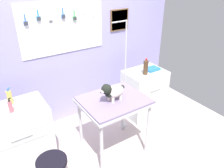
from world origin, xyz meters
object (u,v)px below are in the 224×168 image
Objects in this scene: cabinet_right at (144,93)px; soda_bottle at (146,67)px; dog at (112,91)px; pump_bottle_white at (10,107)px; stool at (52,167)px; grooming_arm at (124,82)px; counter_left at (19,137)px; grooming_table at (114,105)px.

soda_bottle is (-0.07, -0.07, 0.55)m from cabinet_right.
dog reaches higher than pump_bottle_white.
cabinet_right is 3.06× the size of soda_bottle.
soda_bottle reaches higher than stool.
grooming_arm is at bearing 39.44° from dog.
pump_bottle_white is at bearing -178.24° from cabinet_right.
dog is at bearing -153.14° from cabinet_right.
grooming_arm is 4.74× the size of dog.
grooming_arm is 2.03× the size of counter_left.
pump_bottle_white is at bearing 179.79° from soda_bottle.
counter_left is 0.76m from stool.
counter_left is at bearing 157.66° from grooming_table.
grooming_arm reaches higher than soda_bottle.
cabinet_right is at bearing 26.56° from grooming_table.
dog is 1.05m from soda_bottle.
pump_bottle_white is at bearing 178.40° from grooming_arm.
cabinet_right is 4.34× the size of pump_bottle_white.
grooming_table is 0.24m from dog.
counter_left is at bearing 78.31° from pump_bottle_white.
counter_left is 0.52m from pump_bottle_white.
grooming_table is at bearing -140.04° from grooming_arm.
grooming_arm is 0.48m from soda_bottle.
grooming_arm reaches higher than dog.
counter_left is at bearing 104.87° from stool.
grooming_table is at bearing 33.42° from dog.
grooming_arm reaches higher than cabinet_right.
grooming_arm is (0.45, 0.38, 0.06)m from grooming_table.
pump_bottle_white reaches higher than grooming_table.
cabinet_right is (0.98, 0.49, -0.36)m from grooming_table.
stool is at bearing -167.11° from dog.
pump_bottle_white is (-2.17, -0.07, 0.54)m from cabinet_right.
grooming_table reaches higher than stool.
grooming_table is 1.15m from cabinet_right.
cabinet_right is at bearing 0.07° from counter_left.
cabinet_right is at bearing 12.03° from grooming_arm.
counter_left is 4.54× the size of pump_bottle_white.
counter_left is 1.05× the size of cabinet_right.
dog is 0.45× the size of cabinet_right.
grooming_arm is 1.68m from counter_left.
grooming_arm is at bearing -1.60° from pump_bottle_white.
pump_bottle_white is (-1.19, 0.42, 0.18)m from grooming_table.
cabinet_right is 2.10m from stool.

